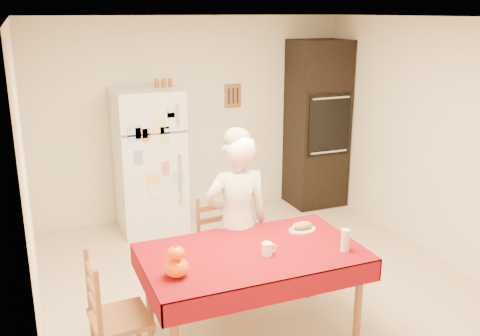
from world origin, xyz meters
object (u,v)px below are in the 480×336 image
refrigerator (150,161)px  coffee_mug (267,249)px  bread_plate (302,230)px  wine_glass (345,240)px  dining_table (252,259)px  chair_left (111,314)px  pumpkin_lower (176,268)px  chair_far (222,245)px  oven_cabinet (317,124)px  seated_woman (237,223)px

refrigerator → coffee_mug: (0.29, -2.66, -0.04)m
refrigerator → bread_plate: (0.76, -2.35, -0.08)m
refrigerator → wine_glass: 2.95m
refrigerator → dining_table: size_ratio=1.00×
chair_left → bread_plate: chair_left is taller
dining_table → chair_left: (-1.11, -0.06, -0.18)m
refrigerator → pumpkin_lower: refrigerator is taller
chair_far → pumpkin_lower: 1.16m
dining_table → chair_left: bearing=-176.7°
dining_table → chair_left: size_ratio=1.79×
oven_cabinet → wine_glass: (-1.40, -2.86, -0.25)m
dining_table → pumpkin_lower: 0.69m
refrigerator → wine_glass: refrigerator is taller
chair_far → pumpkin_lower: bearing=-131.1°
wine_glass → bread_plate: 0.49m
chair_left → bread_plate: bearing=-84.4°
chair_left → seated_woman: size_ratio=0.61×
chair_far → bread_plate: chair_far is taller
oven_cabinet → coffee_mug: (-1.99, -2.70, -0.29)m
chair_left → refrigerator: bearing=-22.4°
dining_table → chair_far: 0.75m
chair_far → oven_cabinet: bearing=37.8°
bread_plate → chair_left: bearing=-170.9°
refrigerator → bread_plate: 2.47m
refrigerator → chair_left: 2.78m
oven_cabinet → chair_left: oven_cabinet is taller
seated_woman → wine_glass: seated_woman is taller
chair_far → wine_glass: size_ratio=5.40×
oven_cabinet → dining_table: oven_cabinet is taller
chair_far → chair_left: (-1.12, -0.79, 0.00)m
seated_woman → chair_far: bearing=-63.4°
wine_glass → bread_plate: size_ratio=0.73×
oven_cabinet → chair_left: (-3.18, -2.66, -0.59)m
seated_woman → bread_plate: seated_woman is taller
refrigerator → coffee_mug: bearing=-83.8°
seated_woman → coffee_mug: bearing=94.2°
refrigerator → dining_table: 2.56m
seated_woman → bread_plate: size_ratio=6.54×
dining_table → pumpkin_lower: bearing=-164.9°
chair_left → wine_glass: (1.78, -0.20, 0.34)m
chair_left → wine_glass: chair_left is taller
dining_table → chair_far: chair_far is taller
dining_table → seated_woman: bearing=80.6°
oven_cabinet → seated_woman: bearing=-133.8°
refrigerator → chair_far: refrigerator is taller
chair_left → wine_glass: size_ratio=5.40×
oven_cabinet → seated_woman: oven_cabinet is taller
bread_plate → chair_far: bearing=135.9°
chair_far → dining_table: bearing=-95.5°
seated_woman → coffee_mug: size_ratio=15.69×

